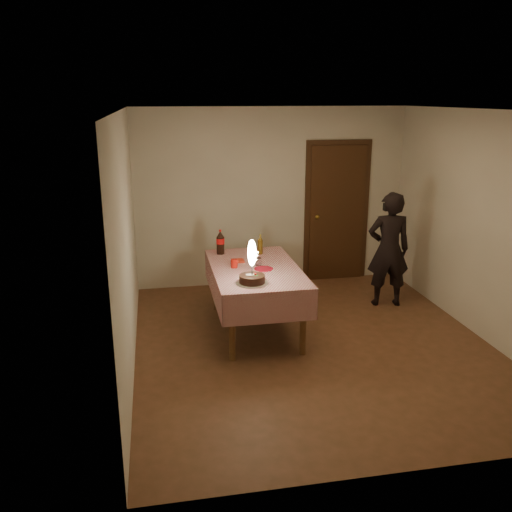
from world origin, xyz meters
name	(u,v)px	position (x,y,z in m)	size (l,w,h in m)	color
ground	(313,344)	(0.00, 0.00, 0.00)	(4.00, 4.50, 0.01)	brown
room_shell	(319,201)	(0.03, 0.08, 1.65)	(4.04, 4.54, 2.62)	beige
dining_table	(255,276)	(-0.57, 0.53, 0.69)	(1.02, 1.72, 0.80)	brown
birthday_cake	(252,273)	(-0.71, -0.01, 0.91)	(0.35, 0.35, 0.48)	white
red_plate	(264,269)	(-0.49, 0.44, 0.80)	(0.22, 0.22, 0.01)	#A60B1E
red_cup	(234,263)	(-0.82, 0.57, 0.85)	(0.08, 0.08, 0.10)	#B5150C
clear_cup	(259,262)	(-0.52, 0.60, 0.84)	(0.07, 0.07, 0.09)	silver
napkin_stack	(238,261)	(-0.74, 0.80, 0.81)	(0.15, 0.15, 0.02)	#B32814
cola_bottle	(220,242)	(-0.91, 1.17, 0.95)	(0.10, 0.10, 0.32)	black
amber_bottle_right	(260,245)	(-0.41, 1.08, 0.92)	(0.06, 0.06, 0.25)	#573C0F
photographer	(389,249)	(1.33, 1.03, 0.78)	(0.62, 0.48, 1.55)	black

